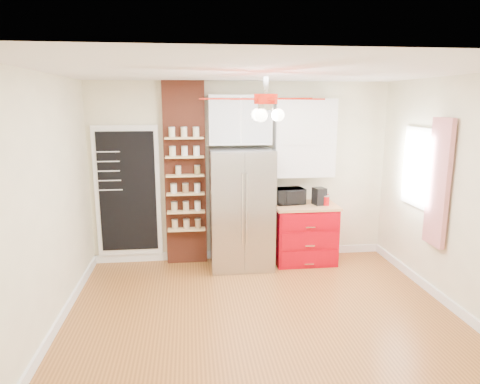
{
  "coord_description": "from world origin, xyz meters",
  "views": [
    {
      "loc": [
        -0.79,
        -4.37,
        2.4
      ],
      "look_at": [
        -0.16,
        0.9,
        1.28
      ],
      "focal_mm": 32.0,
      "sensor_mm": 36.0,
      "label": 1
    }
  ],
  "objects": [
    {
      "name": "floor",
      "position": [
        0.0,
        0.0,
        0.0
      ],
      "size": [
        4.5,
        4.5,
        0.0
      ],
      "primitive_type": "plane",
      "color": "#9A5D27",
      "rests_on": "ground"
    },
    {
      "name": "ceiling",
      "position": [
        0.0,
        0.0,
        2.7
      ],
      "size": [
        4.5,
        4.5,
        0.0
      ],
      "primitive_type": "plane",
      "color": "white",
      "rests_on": "wall_back"
    },
    {
      "name": "wall_back",
      "position": [
        0.0,
        2.0,
        1.35
      ],
      "size": [
        4.5,
        0.02,
        2.7
      ],
      "primitive_type": "cube",
      "color": "beige",
      "rests_on": "floor"
    },
    {
      "name": "wall_front",
      "position": [
        0.0,
        -2.0,
        1.35
      ],
      "size": [
        4.5,
        0.02,
        2.7
      ],
      "primitive_type": "cube",
      "color": "beige",
      "rests_on": "floor"
    },
    {
      "name": "wall_left",
      "position": [
        -2.25,
        0.0,
        1.35
      ],
      "size": [
        0.02,
        4.0,
        2.7
      ],
      "primitive_type": "cube",
      "color": "beige",
      "rests_on": "floor"
    },
    {
      "name": "wall_right",
      "position": [
        2.25,
        0.0,
        1.35
      ],
      "size": [
        0.02,
        4.0,
        2.7
      ],
      "primitive_type": "cube",
      "color": "beige",
      "rests_on": "floor"
    },
    {
      "name": "chalkboard",
      "position": [
        -1.7,
        1.96,
        1.1
      ],
      "size": [
        0.95,
        0.05,
        1.95
      ],
      "color": "white",
      "rests_on": "wall_back"
    },
    {
      "name": "brick_pillar",
      "position": [
        -0.85,
        1.92,
        1.35
      ],
      "size": [
        0.6,
        0.16,
        2.7
      ],
      "primitive_type": "cube",
      "color": "brown",
      "rests_on": "floor"
    },
    {
      "name": "fridge",
      "position": [
        -0.05,
        1.63,
        0.88
      ],
      "size": [
        0.9,
        0.7,
        1.75
      ],
      "primitive_type": "cube",
      "color": "#A2A2A6",
      "rests_on": "floor"
    },
    {
      "name": "upper_glass_cabinet",
      "position": [
        -0.05,
        1.82,
        2.15
      ],
      "size": [
        0.9,
        0.35,
        0.7
      ],
      "primitive_type": "cube",
      "color": "white",
      "rests_on": "wall_back"
    },
    {
      "name": "red_cabinet",
      "position": [
        0.92,
        1.68,
        0.45
      ],
      "size": [
        0.94,
        0.64,
        0.9
      ],
      "color": "#A9000D",
      "rests_on": "floor"
    },
    {
      "name": "upper_shelf_unit",
      "position": [
        0.92,
        1.85,
        1.88
      ],
      "size": [
        0.9,
        0.3,
        1.15
      ],
      "primitive_type": "cube",
      "color": "white",
      "rests_on": "wall_back"
    },
    {
      "name": "window",
      "position": [
        2.23,
        0.9,
        1.55
      ],
      "size": [
        0.04,
        0.75,
        1.05
      ],
      "primitive_type": "cube",
      "color": "white",
      "rests_on": "wall_right"
    },
    {
      "name": "curtain",
      "position": [
        2.18,
        0.35,
        1.45
      ],
      "size": [
        0.06,
        0.4,
        1.55
      ],
      "primitive_type": "cube",
      "color": "red",
      "rests_on": "wall_right"
    },
    {
      "name": "ceiling_fan",
      "position": [
        0.0,
        0.0,
        2.42
      ],
      "size": [
        1.4,
        1.4,
        0.44
      ],
      "color": "silver",
      "rests_on": "ceiling"
    },
    {
      "name": "toaster_oven",
      "position": [
        0.69,
        1.76,
        1.02
      ],
      "size": [
        0.47,
        0.35,
        0.24
      ],
      "primitive_type": "imported",
      "rotation": [
        0.0,
        0.0,
        0.14
      ],
      "color": "black",
      "rests_on": "red_cabinet"
    },
    {
      "name": "coffee_maker",
      "position": [
        1.12,
        1.65,
        1.03
      ],
      "size": [
        0.19,
        0.21,
        0.25
      ],
      "primitive_type": "cube",
      "rotation": [
        0.0,
        0.0,
        0.22
      ],
      "color": "black",
      "rests_on": "red_cabinet"
    },
    {
      "name": "canister_left",
      "position": [
        1.21,
        1.59,
        0.97
      ],
      "size": [
        0.1,
        0.1,
        0.13
      ],
      "primitive_type": "cylinder",
      "rotation": [
        0.0,
        0.0,
        0.02
      ],
      "color": "#B1090E",
      "rests_on": "red_cabinet"
    },
    {
      "name": "canister_right",
      "position": [
        1.24,
        1.73,
        0.98
      ],
      "size": [
        0.1,
        0.1,
        0.15
      ],
      "primitive_type": "cylinder",
      "rotation": [
        0.0,
        0.0,
        -0.03
      ],
      "color": "#AE0911",
      "rests_on": "red_cabinet"
    },
    {
      "name": "pantry_jar_oats",
      "position": [
        -0.94,
        1.75,
        1.43
      ],
      "size": [
        0.1,
        0.1,
        0.12
      ],
      "primitive_type": "cylinder",
      "rotation": [
        0.0,
        0.0,
        -0.23
      ],
      "color": "beige",
      "rests_on": "brick_pillar"
    },
    {
      "name": "pantry_jar_beans",
      "position": [
        -0.67,
        1.8,
        1.43
      ],
      "size": [
        0.1,
        0.1,
        0.12
      ],
      "primitive_type": "cylinder",
      "rotation": [
        0.0,
        0.0,
        0.12
      ],
      "color": "#96834C",
      "rests_on": "brick_pillar"
    }
  ]
}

